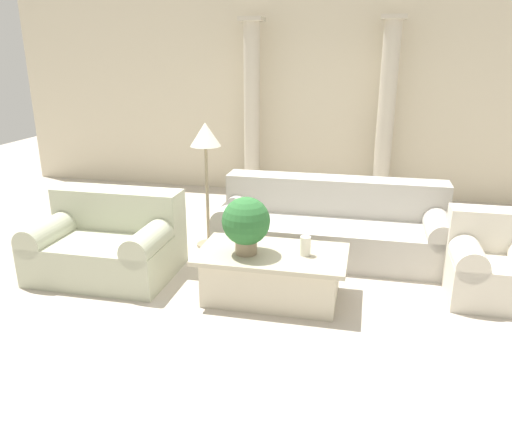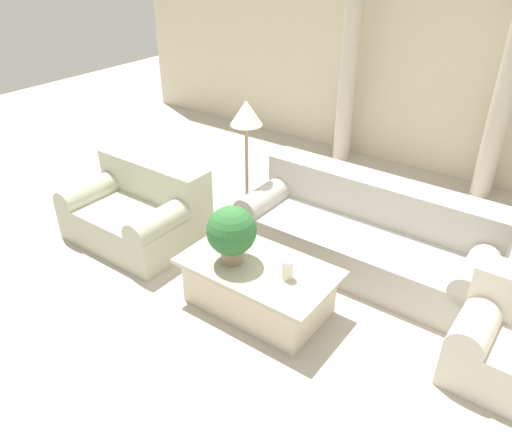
# 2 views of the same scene
# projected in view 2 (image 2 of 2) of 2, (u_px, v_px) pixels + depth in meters

# --- Properties ---
(ground_plane) EXTENTS (16.00, 16.00, 0.00)m
(ground_plane) POSITION_uv_depth(u_px,v_px,m) (288.00, 284.00, 4.72)
(ground_plane) COLOR #BCB2A3
(wall_back) EXTENTS (10.00, 0.06, 3.20)m
(wall_back) POSITION_uv_depth(u_px,v_px,m) (439.00, 49.00, 6.18)
(wall_back) COLOR beige
(wall_back) RESTS_ON ground_plane
(sofa_long) EXTENTS (2.46, 0.99, 0.80)m
(sofa_long) POSITION_uv_depth(u_px,v_px,m) (366.00, 233.00, 4.89)
(sofa_long) COLOR #B7B2A8
(sofa_long) RESTS_ON ground_plane
(loveseat) EXTENTS (1.35, 0.99, 0.80)m
(loveseat) POSITION_uv_depth(u_px,v_px,m) (139.00, 209.00, 5.30)
(loveseat) COLOR #BABDA1
(loveseat) RESTS_ON ground_plane
(coffee_table) EXTENTS (1.33, 0.76, 0.44)m
(coffee_table) POSITION_uv_depth(u_px,v_px,m) (258.00, 286.00, 4.33)
(coffee_table) COLOR beige
(coffee_table) RESTS_ON ground_plane
(potted_plant) EXTENTS (0.42, 0.42, 0.51)m
(potted_plant) POSITION_uv_depth(u_px,v_px,m) (231.00, 232.00, 4.13)
(potted_plant) COLOR #937F60
(potted_plant) RESTS_ON coffee_table
(pillar_candle) EXTENTS (0.09, 0.09, 0.17)m
(pillar_candle) POSITION_uv_depth(u_px,v_px,m) (287.00, 269.00, 4.02)
(pillar_candle) COLOR silver
(pillar_candle) RESTS_ON coffee_table
(floor_lamp) EXTENTS (0.33, 0.33, 1.42)m
(floor_lamp) POSITION_uv_depth(u_px,v_px,m) (246.00, 124.00, 5.10)
(floor_lamp) COLOR gray
(floor_lamp) RESTS_ON ground_plane
(column_left) EXTENTS (0.33, 0.33, 2.61)m
(column_left) POSITION_uv_depth(u_px,v_px,m) (349.00, 65.00, 6.59)
(column_left) COLOR beige
(column_left) RESTS_ON ground_plane
(column_right) EXTENTS (0.33, 0.33, 2.61)m
(column_right) POSITION_uv_depth(u_px,v_px,m) (506.00, 90.00, 5.59)
(column_right) COLOR beige
(column_right) RESTS_ON ground_plane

